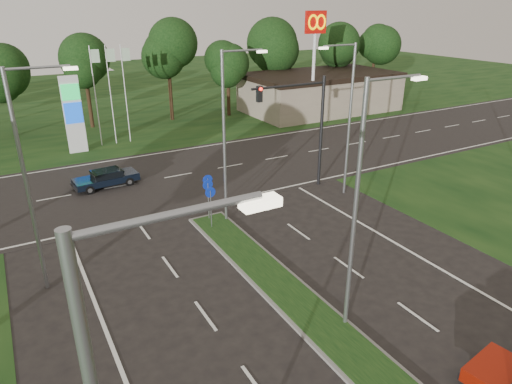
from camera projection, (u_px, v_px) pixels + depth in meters
verge_far at (81, 100)px, 55.95m from camera, size 160.00×50.00×0.02m
cross_road at (164, 178)px, 31.01m from camera, size 160.00×12.00×0.02m
median_kerb at (365, 366)px, 14.89m from camera, size 2.00×26.00×0.12m
commercial_building at (320, 92)px, 49.87m from camera, size 16.00×9.00×4.00m
streetlight_median_near at (361, 198)px, 15.03m from camera, size 2.53×0.22×9.00m
streetlight_median_far at (228, 130)px, 23.08m from camera, size 2.53×0.22×9.00m
streetlight_left_far at (30, 173)px, 17.25m from camera, size 2.53×0.22×9.00m
streetlight_right_far at (347, 113)px, 26.61m from camera, size 2.53×0.22×9.00m
traffic_signal at (305, 117)px, 27.65m from camera, size 5.10×0.42×7.00m
median_signs at (209, 192)px, 24.24m from camera, size 1.16×1.76×2.38m
gas_pylon at (76, 112)px, 35.35m from camera, size 5.80×1.26×8.00m
mcdonalds_sign at (315, 38)px, 42.53m from camera, size 2.20×0.47×10.40m
treeline_far at (102, 53)px, 41.26m from camera, size 6.00×6.00×9.90m
navy_sedan at (106, 178)px, 29.41m from camera, size 4.10×1.98×1.09m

